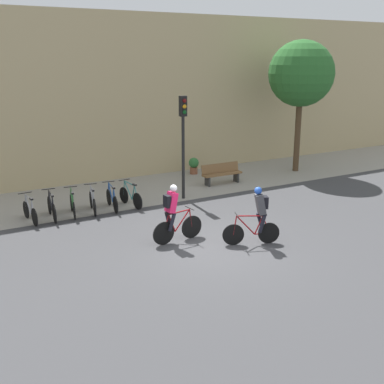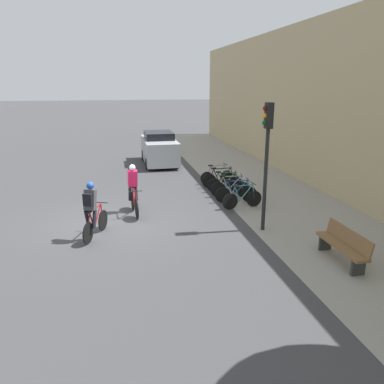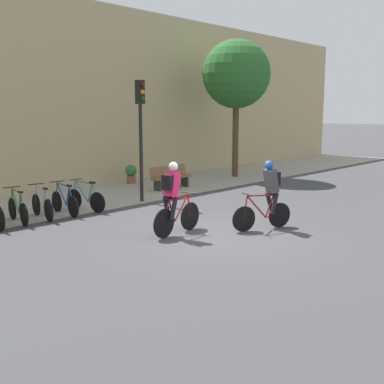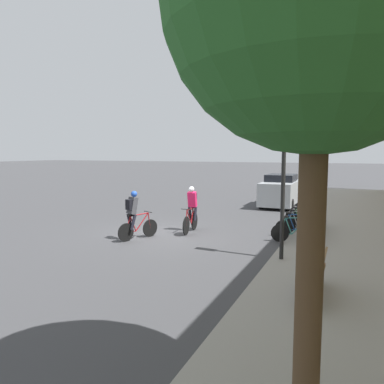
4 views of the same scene
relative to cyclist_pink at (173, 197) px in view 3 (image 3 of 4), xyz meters
name	(u,v)px [view 3 (image 3 of 4)]	position (x,y,z in m)	size (l,w,h in m)	color
ground	(223,235)	(0.87, -0.87, -0.95)	(200.00, 200.00, 0.00)	#3D3D3F
kerb_strip	(69,200)	(0.87, 5.88, -0.94)	(44.00, 4.50, 0.01)	gray
building_facade	(25,93)	(0.87, 8.43, 2.69)	(44.00, 0.60, 7.27)	tan
cyclist_pink	(173,197)	(0.00, 0.00, 0.00)	(1.72, 0.47, 1.80)	black
cyclist_grey	(269,193)	(2.11, -1.33, 0.00)	(1.62, 0.73, 1.77)	black
parked_bike_2	(18,209)	(-1.93, 4.01, -0.56)	(0.46, 1.60, 0.94)	black
parked_bike_3	(42,205)	(-1.20, 4.01, -0.56)	(0.47, 1.62, 0.95)	black
parked_bike_4	(65,202)	(-0.47, 4.00, -0.56)	(0.46, 1.67, 0.95)	black
parked_bike_5	(86,198)	(0.25, 4.01, -0.56)	(0.46, 1.61, 0.95)	black
traffic_light_pole	(141,119)	(2.46, 3.94, 1.79)	(0.26, 0.30, 3.98)	black
bench	(171,177)	(4.99, 5.13, -0.47)	(1.87, 0.44, 0.89)	brown
street_tree_0	(236,75)	(9.48, 5.44, 3.66)	(3.06, 3.06, 6.16)	#4C3823
potted_plant	(131,173)	(4.82, 7.30, -0.51)	(0.48, 0.48, 0.78)	brown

